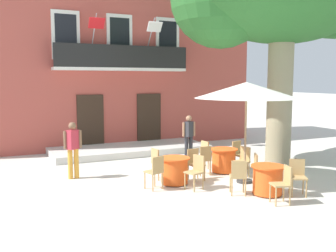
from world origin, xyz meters
name	(u,v)px	position (x,y,z in m)	size (l,w,h in m)	color
ground_plane	(166,173)	(0.00, 0.00, 0.00)	(120.00, 120.00, 0.00)	beige
building_facade	(106,62)	(0.17, 6.99, 3.75)	(13.00, 5.09, 7.50)	#B24C42
entrance_step_platform	(130,149)	(0.17, 3.81, 0.12)	(6.23, 2.39, 0.25)	silver
cafe_table_near_tree	(224,160)	(1.71, -0.63, 0.39)	(0.86, 0.86, 0.76)	#EA561E
cafe_chair_near_tree_0	(243,160)	(1.91, -1.36, 0.53)	(0.46, 0.46, 0.91)	tan
cafe_chair_near_tree_1	(239,153)	(2.43, -0.41, 0.53)	(0.47, 0.47, 0.91)	tan
cafe_chair_near_tree_2	(207,152)	(1.55, 0.10, 0.53)	(0.44, 0.44, 0.91)	tan
cafe_chair_near_tree_3	(204,158)	(0.96, -0.68, 0.53)	(0.41, 0.41, 0.91)	tan
cafe_table_middle	(268,180)	(1.38, -3.15, 0.39)	(0.86, 0.86, 0.76)	#EA561E
cafe_chair_middle_0	(260,168)	(1.67, -2.45, 0.53)	(0.54, 0.54, 0.91)	tan
cafe_chair_middle_1	(238,175)	(0.68, -2.86, 0.53)	(0.54, 0.54, 0.91)	tan
cafe_chair_middle_2	(283,182)	(1.23, -3.89, 0.53)	(0.50, 0.50, 0.91)	tan
cafe_chair_middle_3	(298,175)	(2.06, -3.48, 0.53)	(0.55, 0.55, 0.91)	tan
cafe_table_front	(175,170)	(-0.31, -1.23, 0.39)	(0.86, 0.86, 0.76)	#EA561E
cafe_chair_front_0	(196,170)	(-0.01, -1.92, 0.53)	(0.50, 0.50, 0.91)	tan
cafe_chair_front_1	(195,162)	(0.43, -1.08, 0.53)	(0.44, 0.44, 0.91)	tan
cafe_chair_front_2	(158,161)	(-0.49, -0.50, 0.53)	(0.45, 0.45, 0.91)	tan
cafe_chair_front_3	(155,170)	(-1.01, -1.51, 0.53)	(0.49, 0.49, 0.91)	tan
cafe_umbrella	(246,91)	(1.58, -1.91, 2.61)	(2.90, 2.90, 2.85)	#997A56
pedestrian_near_entrance	(73,147)	(-2.74, 0.61, 0.95)	(0.53, 0.37, 1.68)	gold
pedestrian_mid_plaza	(189,134)	(1.81, 1.89, 0.90)	(0.53, 0.35, 1.59)	#232328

